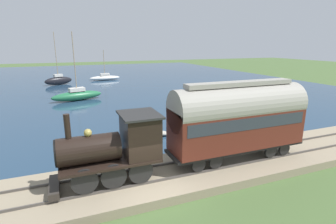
# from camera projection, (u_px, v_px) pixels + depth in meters

# --- Properties ---
(ground_plane) EXTENTS (200.00, 200.00, 0.00)m
(ground_plane) POSITION_uv_depth(u_px,v_px,m) (151.00, 198.00, 12.27)
(ground_plane) COLOR #476033
(harbor_water) EXTENTS (80.00, 80.00, 0.01)m
(harbor_water) POSITION_uv_depth(u_px,v_px,m) (82.00, 80.00, 51.77)
(harbor_water) COLOR navy
(harbor_water) RESTS_ON ground
(rail_embankment) EXTENTS (4.55, 56.00, 0.58)m
(rail_embankment) POSITION_uv_depth(u_px,v_px,m) (143.00, 180.00, 13.44)
(rail_embankment) COLOR gray
(rail_embankment) RESTS_ON ground
(steam_locomotive) EXTENTS (2.19, 5.21, 3.51)m
(steam_locomotive) POSITION_uv_depth(u_px,v_px,m) (117.00, 144.00, 12.45)
(steam_locomotive) COLOR black
(steam_locomotive) RESTS_ON rail_embankment
(passenger_coach) EXTENTS (2.24, 8.21, 4.47)m
(passenger_coach) POSITION_uv_depth(u_px,v_px,m) (238.00, 117.00, 14.75)
(passenger_coach) COLOR black
(passenger_coach) RESTS_ON rail_embankment
(sailboat_white) EXTENTS (2.08, 6.02, 5.85)m
(sailboat_white) POSITION_uv_depth(u_px,v_px,m) (105.00, 78.00, 52.13)
(sailboat_white) COLOR white
(sailboat_white) RESTS_ON harbor_water
(sailboat_black) EXTENTS (3.10, 4.93, 8.98)m
(sailboat_black) POSITION_uv_depth(u_px,v_px,m) (58.00, 80.00, 46.08)
(sailboat_black) COLOR black
(sailboat_black) RESTS_ON harbor_water
(sailboat_green) EXTENTS (3.20, 6.57, 8.46)m
(sailboat_green) POSITION_uv_depth(u_px,v_px,m) (77.00, 95.00, 33.39)
(sailboat_green) COLOR #236B42
(sailboat_green) RESTS_ON harbor_water
(rowboat_far_out) EXTENTS (2.01, 1.91, 0.31)m
(rowboat_far_out) POSITION_uv_depth(u_px,v_px,m) (142.00, 148.00, 17.81)
(rowboat_far_out) COLOR beige
(rowboat_far_out) RESTS_ON harbor_water
(rowboat_mid_harbor) EXTENTS (2.00, 2.30, 0.37)m
(rowboat_mid_harbor) POSITION_uv_depth(u_px,v_px,m) (157.00, 133.00, 20.75)
(rowboat_mid_harbor) COLOR #B7B2A3
(rowboat_mid_harbor) RESTS_ON harbor_water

